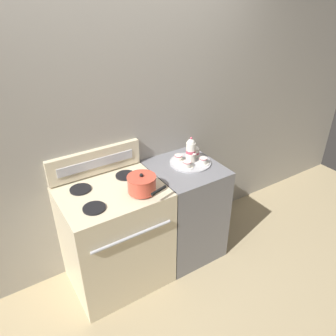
# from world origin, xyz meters

# --- Properties ---
(ground_plane) EXTENTS (6.00, 6.00, 0.00)m
(ground_plane) POSITION_xyz_m (0.00, 0.00, 0.00)
(ground_plane) COLOR tan
(wall_back) EXTENTS (6.00, 0.05, 2.20)m
(wall_back) POSITION_xyz_m (0.00, 0.33, 1.10)
(wall_back) COLOR #9E998E
(wall_back) RESTS_ON ground
(stove) EXTENTS (0.78, 0.65, 0.92)m
(stove) POSITION_xyz_m (-0.29, -0.00, 0.45)
(stove) COLOR beige
(stove) RESTS_ON ground
(control_panel) EXTENTS (0.77, 0.05, 0.21)m
(control_panel) POSITION_xyz_m (-0.29, 0.28, 1.02)
(control_panel) COLOR beige
(control_panel) RESTS_ON stove
(side_counter) EXTENTS (0.56, 0.62, 0.90)m
(side_counter) POSITION_xyz_m (0.40, 0.00, 0.45)
(side_counter) COLOR slate
(side_counter) RESTS_ON ground
(saucepan) EXTENTS (0.22, 0.30, 0.15)m
(saucepan) POSITION_xyz_m (-0.10, -0.14, 0.98)
(saucepan) COLOR #D14C38
(saucepan) RESTS_ON stove
(serving_tray) EXTENTS (0.36, 0.36, 0.01)m
(serving_tray) POSITION_xyz_m (0.47, 0.03, 0.91)
(serving_tray) COLOR #B2B2B7
(serving_tray) RESTS_ON side_counter
(teapot) EXTENTS (0.08, 0.13, 0.23)m
(teapot) POSITION_xyz_m (0.47, 0.03, 1.03)
(teapot) COLOR white
(teapot) RESTS_ON serving_tray
(teacup_left) EXTENTS (0.11, 0.11, 0.06)m
(teacup_left) POSITION_xyz_m (0.38, -0.03, 0.95)
(teacup_left) COLOR white
(teacup_left) RESTS_ON serving_tray
(teacup_right) EXTENTS (0.11, 0.11, 0.06)m
(teacup_right) POSITION_xyz_m (0.53, -0.05, 0.95)
(teacup_right) COLOR white
(teacup_right) RESTS_ON serving_tray
(teacup_front) EXTENTS (0.11, 0.11, 0.06)m
(teacup_front) POSITION_xyz_m (0.39, 0.10, 0.95)
(teacup_front) COLOR white
(teacup_front) RESTS_ON serving_tray
(creamer_jug) EXTENTS (0.07, 0.07, 0.08)m
(creamer_jug) POSITION_xyz_m (0.55, 0.08, 0.96)
(creamer_jug) COLOR white
(creamer_jug) RESTS_ON serving_tray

